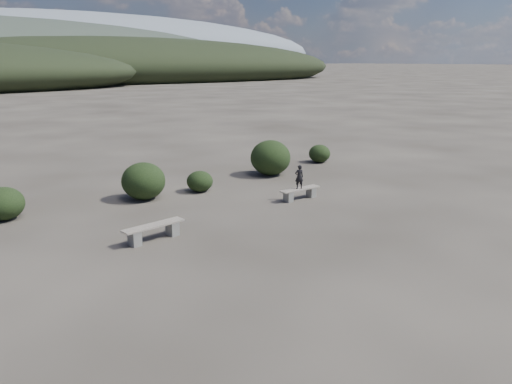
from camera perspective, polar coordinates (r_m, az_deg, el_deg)
ground at (r=11.76m, az=6.61°, el=-9.35°), size 1200.00×1200.00×0.00m
bench_left at (r=14.00m, az=-11.59°, el=-4.35°), size 1.84×0.66×0.45m
bench_right at (r=17.78m, az=5.04°, el=-0.07°), size 1.63×0.41×0.40m
seated_person at (r=17.61m, az=4.96°, el=1.74°), size 0.36×0.29×0.85m
shrub_a at (r=17.27m, az=-26.92°, el=-1.19°), size 1.26×1.26×1.03m
shrub_b at (r=18.10m, az=-12.74°, el=1.24°), size 1.54×1.54×1.32m
shrub_c at (r=18.87m, az=-6.44°, el=1.22°), size 0.98×0.98×0.79m
shrub_d at (r=21.44m, az=1.67°, el=3.94°), size 1.72×1.72×1.51m
shrub_e at (r=24.38m, az=7.27°, el=4.38°), size 1.04×1.04×0.86m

